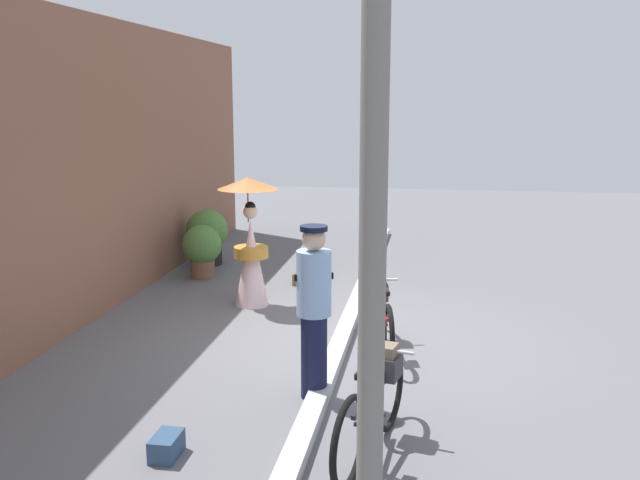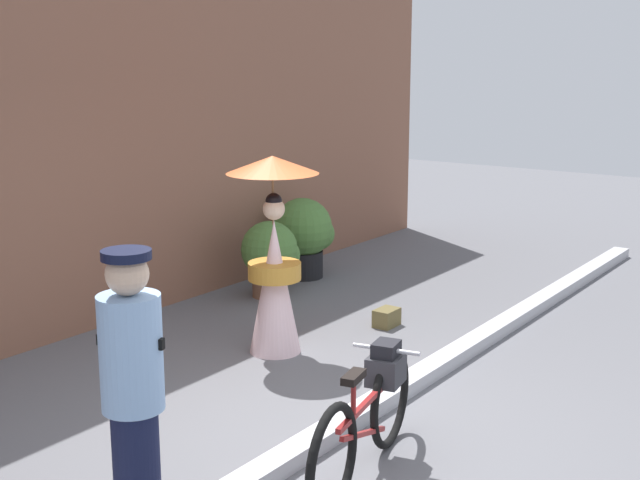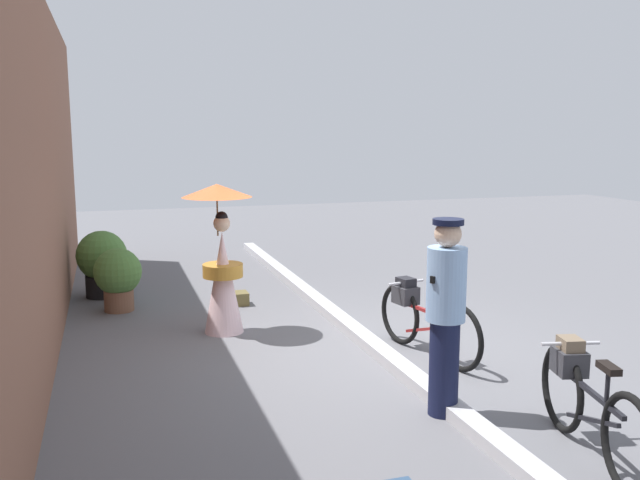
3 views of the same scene
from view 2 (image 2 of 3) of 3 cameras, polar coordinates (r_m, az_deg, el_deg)
name	(u,v)px [view 2 (image 2 of 3)]	position (r m, az deg, el deg)	size (l,w,h in m)	color
ground_plane	(333,438)	(6.37, 0.88, -13.04)	(30.00, 30.00, 0.00)	slate
building_wall	(11,135)	(8.36, -19.89, 6.62)	(14.00, 0.40, 4.01)	brown
sidewalk_curb	(333,430)	(6.34, 0.88, -12.55)	(14.00, 0.20, 0.12)	#B2B2B7
bicycle_near_officer	(368,412)	(5.73, 3.25, -11.40)	(1.73, 0.53, 0.80)	black
person_officer	(133,395)	(4.78, -12.36, -10.07)	(0.34, 0.37, 1.73)	#141938
person_with_parasol	(274,253)	(7.83, -3.08, -0.87)	(0.85, 0.85, 1.83)	silver
potted_plant_by_door	(304,234)	(10.58, -1.04, 0.40)	(0.76, 0.74, 1.00)	black
potted_plant_small	(271,254)	(9.76, -3.26, -0.97)	(0.66, 0.65, 0.88)	brown
backpack_spare	(387,317)	(8.78, 4.49, -5.16)	(0.28, 0.19, 0.18)	brown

